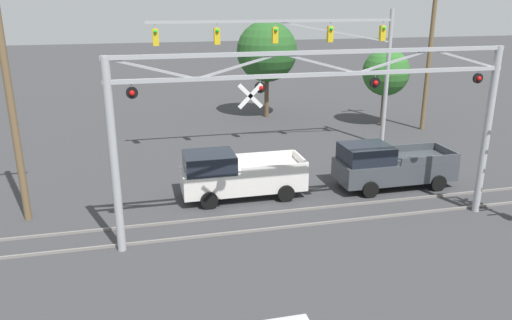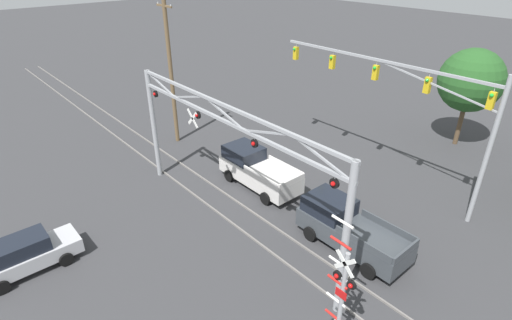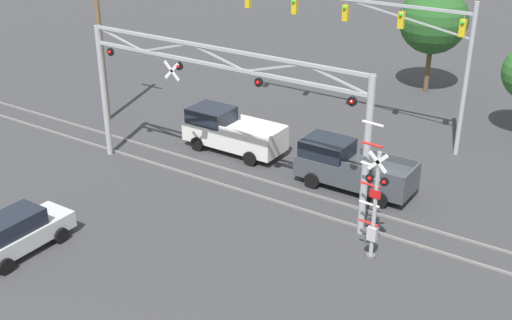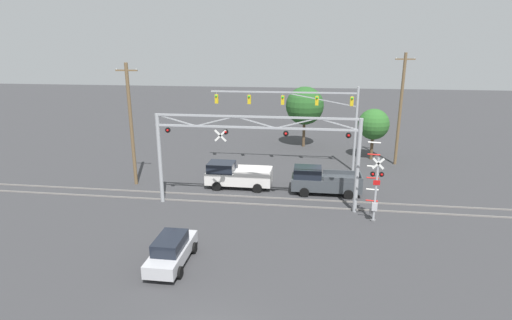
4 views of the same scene
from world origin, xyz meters
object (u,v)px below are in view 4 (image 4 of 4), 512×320
crossing_gantry (255,147)px  background_tree_far_left_verge (305,106)px  crossing_signal_mast (375,191)px  traffic_signal_span (314,110)px  background_tree_beyond_span (374,124)px  pickup_truck_following (322,181)px  utility_pole_left (131,124)px  pickup_truck_lead (236,175)px  utility_pole_right (400,109)px  sedan_waiting (171,250)px

crossing_gantry → background_tree_far_left_verge: background_tree_far_left_verge is taller
crossing_signal_mast → traffic_signal_span: 12.48m
crossing_gantry → background_tree_beyond_span: bearing=54.4°
traffic_signal_span → background_tree_beyond_span: traffic_signal_span is taller
crossing_gantry → pickup_truck_following: 6.89m
crossing_gantry → crossing_signal_mast: bearing=-10.0°
utility_pole_left → traffic_signal_span: bearing=23.2°
background_tree_far_left_verge → background_tree_beyond_span: bearing=-32.3°
pickup_truck_lead → pickup_truck_following: bearing=-3.6°
traffic_signal_span → background_tree_beyond_span: bearing=35.4°
crossing_gantry → pickup_truck_lead: (-2.19, 3.86, -3.44)m
crossing_gantry → utility_pole_right: utility_pole_right is taller
utility_pole_right → pickup_truck_following: bearing=-128.8°
crossing_signal_mast → utility_pole_right: size_ratio=0.51×
sedan_waiting → utility_pole_right: 26.67m
pickup_truck_lead → background_tree_far_left_verge: 16.11m
sedan_waiting → background_tree_far_left_verge: bearing=76.7°
pickup_truck_lead → utility_pole_right: size_ratio=0.50×
pickup_truck_following → background_tree_far_left_verge: 15.75m
background_tree_beyond_span → crossing_signal_mast: bearing=-97.3°
sedan_waiting → background_tree_beyond_span: (13.48, 22.72, 2.81)m
traffic_signal_span → pickup_truck_lead: (-6.22, -5.96, -4.61)m
background_tree_beyond_span → utility_pole_left: bearing=-152.9°
utility_pole_right → background_tree_beyond_span: (-2.11, 1.59, -1.87)m
crossing_gantry → crossing_signal_mast: crossing_gantry is taller
traffic_signal_span → pickup_truck_following: (0.87, -6.40, -4.61)m
pickup_truck_lead → sedan_waiting: (-1.15, -12.42, -0.20)m
background_tree_beyond_span → background_tree_far_left_verge: size_ratio=0.76×
pickup_truck_following → utility_pole_left: (-15.62, 0.08, 4.15)m
traffic_signal_span → crossing_signal_mast: bearing=-69.9°
crossing_signal_mast → pickup_truck_lead: bearing=152.8°
crossing_gantry → traffic_signal_span: traffic_signal_span is taller
utility_pole_left → background_tree_beyond_span: utility_pole_left is taller
crossing_gantry → sedan_waiting: (-3.34, -8.56, -3.64)m
utility_pole_left → background_tree_beyond_span: bearing=27.1°
crossing_gantry → sedan_waiting: 9.88m
crossing_signal_mast → traffic_signal_span: traffic_signal_span is taller
traffic_signal_span → sedan_waiting: bearing=-111.8°
traffic_signal_span → pickup_truck_lead: bearing=-136.2°
crossing_signal_mast → traffic_signal_span: bearing=110.1°
crossing_gantry → pickup_truck_following: crossing_gantry is taller
crossing_signal_mast → pickup_truck_lead: 11.67m
crossing_signal_mast → pickup_truck_lead: (-10.33, 5.30, -1.14)m
crossing_signal_mast → utility_pole_right: utility_pole_right is taller
crossing_gantry → utility_pole_left: (-10.72, 3.50, 0.71)m
traffic_signal_span → pickup_truck_following: size_ratio=2.50×
sedan_waiting → utility_pole_left: bearing=121.5°
traffic_signal_span → sedan_waiting: size_ratio=3.15×
utility_pole_right → sedan_waiting: bearing=-126.4°
pickup_truck_following → sedan_waiting: bearing=-124.5°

